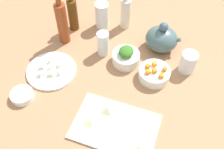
{
  "coord_description": "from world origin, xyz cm",
  "views": [
    {
      "loc": [
        27.16,
        -72.92,
        105.6
      ],
      "look_at": [
        0.0,
        0.0,
        8.0
      ],
      "focal_mm": 44.46,
      "sensor_mm": 36.0,
      "label": 1
    }
  ],
  "objects_px": {
    "bowl_carrots": "(154,74)",
    "teapot": "(162,39)",
    "bowl_small_side": "(22,96)",
    "bottle_2": "(125,13)",
    "cutting_board": "(115,126)",
    "drinking_glass_0": "(103,44)",
    "bowl_greens": "(126,58)",
    "drinking_glass_2": "(102,15)",
    "plate_tofu": "(51,71)",
    "bottle_0": "(73,14)",
    "bottle_1": "(62,23)",
    "drinking_glass_1": "(188,62)"
  },
  "relations": [
    {
      "from": "bowl_carrots",
      "to": "teapot",
      "type": "distance_m",
      "value": 0.2
    },
    {
      "from": "cutting_board",
      "to": "drinking_glass_0",
      "type": "relative_size",
      "value": 2.63
    },
    {
      "from": "cutting_board",
      "to": "drinking_glass_0",
      "type": "bearing_deg",
      "value": 118.18
    },
    {
      "from": "drinking_glass_0",
      "to": "bottle_1",
      "type": "bearing_deg",
      "value": 176.62
    },
    {
      "from": "cutting_board",
      "to": "bottle_0",
      "type": "bearing_deg",
      "value": 130.25
    },
    {
      "from": "bowl_carrots",
      "to": "bottle_2",
      "type": "height_order",
      "value": "bottle_2"
    },
    {
      "from": "bowl_carrots",
      "to": "bottle_1",
      "type": "xyz_separation_m",
      "value": [
        -0.5,
        0.08,
        0.1
      ]
    },
    {
      "from": "bowl_carrots",
      "to": "teapot",
      "type": "height_order",
      "value": "teapot"
    },
    {
      "from": "bowl_greens",
      "to": "drinking_glass_2",
      "type": "relative_size",
      "value": 0.9
    },
    {
      "from": "bottle_1",
      "to": "drinking_glass_0",
      "type": "distance_m",
      "value": 0.23
    },
    {
      "from": "plate_tofu",
      "to": "bowl_small_side",
      "type": "distance_m",
      "value": 0.18
    },
    {
      "from": "teapot",
      "to": "bottle_0",
      "type": "height_order",
      "value": "bottle_0"
    },
    {
      "from": "bottle_0",
      "to": "bottle_1",
      "type": "xyz_separation_m",
      "value": [
        -0.01,
        -0.1,
        0.03
      ]
    },
    {
      "from": "cutting_board",
      "to": "drinking_glass_0",
      "type": "height_order",
      "value": "drinking_glass_0"
    },
    {
      "from": "bottle_1",
      "to": "drinking_glass_2",
      "type": "bearing_deg",
      "value": 50.76
    },
    {
      "from": "bowl_greens",
      "to": "drinking_glass_0",
      "type": "relative_size",
      "value": 1.02
    },
    {
      "from": "bowl_small_side",
      "to": "bottle_2",
      "type": "bearing_deg",
      "value": 65.85
    },
    {
      "from": "bowl_greens",
      "to": "bowl_carrots",
      "type": "xyz_separation_m",
      "value": [
        0.15,
        -0.05,
        -0.0
      ]
    },
    {
      "from": "drinking_glass_0",
      "to": "drinking_glass_1",
      "type": "xyz_separation_m",
      "value": [
        0.41,
        0.04,
        -0.01
      ]
    },
    {
      "from": "bottle_2",
      "to": "drinking_glass_0",
      "type": "relative_size",
      "value": 1.64
    },
    {
      "from": "bowl_greens",
      "to": "bottle_0",
      "type": "xyz_separation_m",
      "value": [
        -0.34,
        0.14,
        0.07
      ]
    },
    {
      "from": "bowl_greens",
      "to": "bottle_2",
      "type": "xyz_separation_m",
      "value": [
        -0.09,
        0.25,
        0.06
      ]
    },
    {
      "from": "bowl_carrots",
      "to": "drinking_glass_0",
      "type": "relative_size",
      "value": 1.12
    },
    {
      "from": "bowl_carrots",
      "to": "drinking_glass_0",
      "type": "distance_m",
      "value": 0.29
    },
    {
      "from": "cutting_board",
      "to": "drinking_glass_0",
      "type": "xyz_separation_m",
      "value": [
        -0.2,
        0.37,
        0.06
      ]
    },
    {
      "from": "bowl_greens",
      "to": "drinking_glass_2",
      "type": "xyz_separation_m",
      "value": [
        -0.2,
        0.2,
        0.05
      ]
    },
    {
      "from": "bowl_greens",
      "to": "bottle_0",
      "type": "bearing_deg",
      "value": 158.15
    },
    {
      "from": "bottle_2",
      "to": "drinking_glass_2",
      "type": "bearing_deg",
      "value": -159.39
    },
    {
      "from": "cutting_board",
      "to": "bottle_1",
      "type": "xyz_separation_m",
      "value": [
        -0.42,
        0.39,
        0.12
      ]
    },
    {
      "from": "bowl_greens",
      "to": "drinking_glass_0",
      "type": "bearing_deg",
      "value": 171.28
    },
    {
      "from": "cutting_board",
      "to": "drinking_glass_1",
      "type": "xyz_separation_m",
      "value": [
        0.21,
        0.41,
        0.05
      ]
    },
    {
      "from": "bottle_0",
      "to": "drinking_glass_2",
      "type": "height_order",
      "value": "bottle_0"
    },
    {
      "from": "cutting_board",
      "to": "drinking_glass_1",
      "type": "relative_size",
      "value": 3.23
    },
    {
      "from": "plate_tofu",
      "to": "bottle_2",
      "type": "xyz_separation_m",
      "value": [
        0.22,
        0.43,
        0.08
      ]
    },
    {
      "from": "bowl_carrots",
      "to": "drinking_glass_2",
      "type": "relative_size",
      "value": 1.0
    },
    {
      "from": "bowl_small_side",
      "to": "drinking_glass_2",
      "type": "distance_m",
      "value": 0.59
    },
    {
      "from": "bottle_1",
      "to": "drinking_glass_0",
      "type": "bearing_deg",
      "value": -3.38
    },
    {
      "from": "plate_tofu",
      "to": "bowl_greens",
      "type": "relative_size",
      "value": 1.78
    },
    {
      "from": "bowl_small_side",
      "to": "drinking_glass_2",
      "type": "bearing_deg",
      "value": 74.54
    },
    {
      "from": "cutting_board",
      "to": "plate_tofu",
      "type": "relative_size",
      "value": 1.44
    },
    {
      "from": "bowl_carrots",
      "to": "bowl_greens",
      "type": "bearing_deg",
      "value": 163.7
    },
    {
      "from": "bowl_greens",
      "to": "drinking_glass_0",
      "type": "distance_m",
      "value": 0.13
    },
    {
      "from": "bowl_greens",
      "to": "bottle_1",
      "type": "height_order",
      "value": "bottle_1"
    },
    {
      "from": "bowl_carrots",
      "to": "drinking_glass_1",
      "type": "relative_size",
      "value": 1.38
    },
    {
      "from": "teapot",
      "to": "bottle_2",
      "type": "height_order",
      "value": "bottle_2"
    },
    {
      "from": "bowl_carrots",
      "to": "drinking_glass_2",
      "type": "xyz_separation_m",
      "value": [
        -0.36,
        0.25,
        0.05
      ]
    },
    {
      "from": "plate_tofu",
      "to": "bottle_2",
      "type": "bearing_deg",
      "value": 62.49
    },
    {
      "from": "bottle_2",
      "to": "drinking_glass_2",
      "type": "xyz_separation_m",
      "value": [
        -0.12,
        -0.04,
        -0.02
      ]
    },
    {
      "from": "bowl_small_side",
      "to": "bottle_2",
      "type": "xyz_separation_m",
      "value": [
        0.27,
        0.61,
        0.07
      ]
    },
    {
      "from": "bowl_small_side",
      "to": "plate_tofu",
      "type": "bearing_deg",
      "value": 74.7
    }
  ]
}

